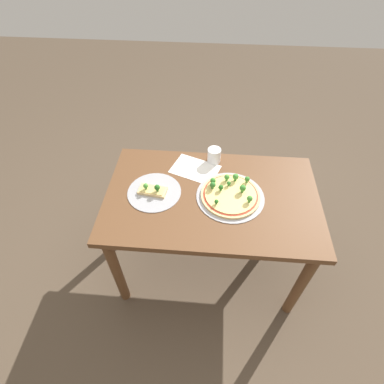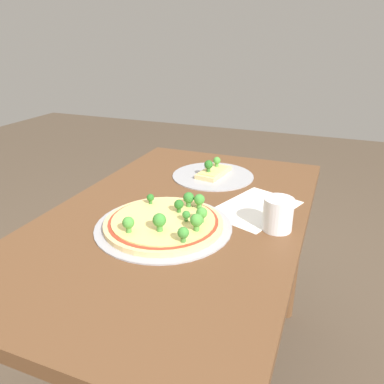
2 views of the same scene
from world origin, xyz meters
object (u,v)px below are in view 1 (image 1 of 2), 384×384
Objects in this scene: pizza_tray_slice at (153,192)px; drinking_cup at (214,155)px; dining_table at (211,208)px; pizza_tray_whole at (230,194)px.

pizza_tray_slice is 0.44m from drinking_cup.
dining_table is 3.15× the size of pizza_tray_whole.
drinking_cup reaches higher than dining_table.
pizza_tray_whole is (0.10, 0.01, 0.12)m from dining_table.
dining_table is 0.35m from pizza_tray_slice.
pizza_tray_whole is at bearing 4.91° from dining_table.
pizza_tray_slice is at bearing -179.21° from dining_table.
pizza_tray_slice is (-0.33, -0.00, 0.11)m from dining_table.
pizza_tray_slice is (-0.43, -0.01, -0.00)m from pizza_tray_whole.
pizza_tray_whole is 0.43m from pizza_tray_slice.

